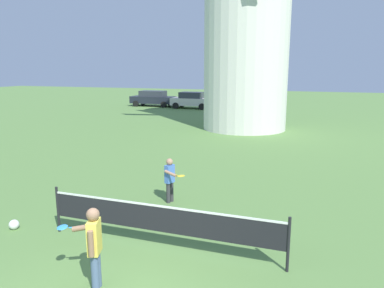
{
  "coord_description": "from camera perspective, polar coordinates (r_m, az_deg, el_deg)",
  "views": [
    {
      "loc": [
        3.06,
        -4.35,
        3.78
      ],
      "look_at": [
        0.04,
        4.19,
        1.9
      ],
      "focal_mm": 34.19,
      "sensor_mm": 36.0,
      "label": 1
    }
  ],
  "objects": [
    {
      "name": "tennis_net",
      "position": [
        7.84,
        -4.98,
        -11.59
      ],
      "size": [
        5.3,
        0.06,
        1.1
      ],
      "color": "black",
      "rests_on": "ground_plane"
    },
    {
      "name": "player_near",
      "position": [
        6.69,
        -15.13,
        -14.81
      ],
      "size": [
        0.89,
        0.48,
        1.49
      ],
      "color": "slate",
      "rests_on": "ground_plane"
    },
    {
      "name": "player_far",
      "position": [
        10.44,
        -3.42,
        -5.28
      ],
      "size": [
        0.72,
        0.68,
        1.29
      ],
      "color": "#333338",
      "rests_on": "ground_plane"
    },
    {
      "name": "stray_ball",
      "position": [
        9.91,
        -26.02,
        -11.22
      ],
      "size": [
        0.24,
        0.24,
        0.24
      ],
      "primitive_type": "sphere",
      "color": "silver",
      "rests_on": "ground_plane"
    },
    {
      "name": "parked_car_black",
      "position": [
        37.54,
        -6.11,
        7.11
      ],
      "size": [
        4.5,
        1.95,
        1.56
      ],
      "color": "#1E232D",
      "rests_on": "ground_plane"
    },
    {
      "name": "parked_car_cream",
      "position": [
        35.26,
        -0.07,
        6.88
      ],
      "size": [
        3.87,
        1.91,
        1.56
      ],
      "color": "silver",
      "rests_on": "ground_plane"
    }
  ]
}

